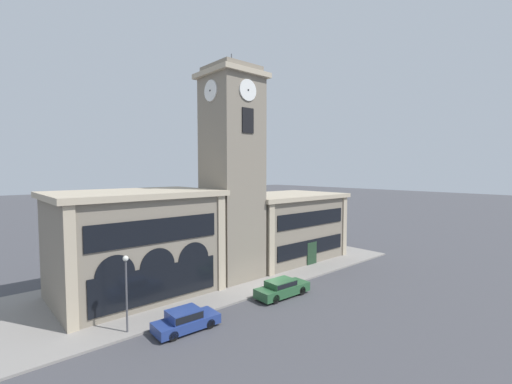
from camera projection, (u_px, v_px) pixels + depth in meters
The scene contains 8 objects.
ground_plane at pixel (271, 292), 28.92m from camera, with size 300.00×300.00×0.00m, color #424247.
sidewalk_kerb at pixel (224, 274), 33.90m from camera, with size 38.92×13.34×0.15m.
clock_tower at pixel (232, 174), 32.25m from camera, with size 5.29×5.29×21.07m.
town_hall_left_wing at pixel (135, 243), 28.22m from camera, with size 12.93×9.01×8.65m.
town_hall_right_wing at pixel (284, 226), 39.99m from camera, with size 13.56×9.01×7.57m.
parked_car_near at pixel (186, 319), 22.06m from camera, with size 4.28×1.88×1.39m.
parked_car_mid at pixel (282, 288), 27.95m from camera, with size 4.86×1.91×1.40m.
street_lamp at pixel (126, 281), 21.35m from camera, with size 0.36×0.36×4.89m.
Camera 1 is at (-19.70, -20.37, 10.37)m, focal length 24.00 mm.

